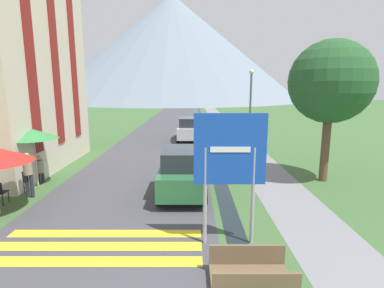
# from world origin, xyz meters

# --- Properties ---
(ground_plane) EXTENTS (160.00, 160.00, 0.00)m
(ground_plane) POSITION_xyz_m (0.00, 20.00, 0.00)
(ground_plane) COLOR #3D6033
(road) EXTENTS (6.40, 60.00, 0.01)m
(road) POSITION_xyz_m (-2.50, 30.00, 0.00)
(road) COLOR #424247
(road) RESTS_ON ground_plane
(footpath) EXTENTS (2.20, 60.00, 0.01)m
(footpath) POSITION_xyz_m (3.60, 30.00, 0.00)
(footpath) COLOR slate
(footpath) RESTS_ON ground_plane
(drainage_channel) EXTENTS (0.60, 60.00, 0.00)m
(drainage_channel) POSITION_xyz_m (1.20, 30.00, 0.00)
(drainage_channel) COLOR black
(drainage_channel) RESTS_ON ground_plane
(crosswalk_marking) EXTENTS (5.44, 1.84, 0.01)m
(crosswalk_marking) POSITION_xyz_m (-2.50, 4.15, 0.01)
(crosswalk_marking) COLOR yellow
(crosswalk_marking) RESTS_ON ground_plane
(mountain_distant) EXTENTS (81.86, 81.86, 33.37)m
(mountain_distant) POSITION_xyz_m (-6.51, 98.79, 16.68)
(mountain_distant) COLOR slate
(mountain_distant) RESTS_ON ground_plane
(road_sign) EXTENTS (1.85, 0.11, 3.49)m
(road_sign) POSITION_xyz_m (0.93, 4.34, 2.28)
(road_sign) COLOR #9E9EA3
(road_sign) RESTS_ON ground_plane
(footbridge) EXTENTS (1.70, 1.10, 0.65)m
(footbridge) POSITION_xyz_m (1.20, 2.56, 0.23)
(footbridge) COLOR brown
(footbridge) RESTS_ON ground_plane
(parked_car_near) EXTENTS (1.82, 3.93, 1.82)m
(parked_car_near) POSITION_xyz_m (-0.40, 8.18, 0.91)
(parked_car_near) COLOR #28663D
(parked_car_near) RESTS_ON ground_plane
(parked_car_far) EXTENTS (1.95, 4.26, 1.82)m
(parked_car_far) POSITION_xyz_m (-0.22, 20.43, 0.91)
(parked_car_far) COLOR #B2B2B7
(parked_car_far) RESTS_ON ground_plane
(cafe_chair_middle) EXTENTS (0.40, 0.40, 0.85)m
(cafe_chair_middle) POSITION_xyz_m (-6.89, 8.39, 0.51)
(cafe_chair_middle) COLOR black
(cafe_chair_middle) RESTS_ON ground_plane
(cafe_umbrella_middle_green) EXTENTS (1.96, 1.96, 2.43)m
(cafe_umbrella_middle_green) POSITION_xyz_m (-6.57, 9.09, 2.23)
(cafe_umbrella_middle_green) COLOR #B7B2A8
(cafe_umbrella_middle_green) RESTS_ON ground_plane
(person_standing_terrace) EXTENTS (0.32, 0.32, 1.72)m
(person_standing_terrace) POSITION_xyz_m (-6.20, 7.77, 1.00)
(person_standing_terrace) COLOR #282833
(person_standing_terrace) RESTS_ON ground_plane
(person_seated_near) EXTENTS (0.32, 0.32, 1.22)m
(person_seated_near) POSITION_xyz_m (-6.68, 9.55, 0.67)
(person_seated_near) COLOR #282833
(person_seated_near) RESTS_ON ground_plane
(streetlamp) EXTENTS (0.28, 0.28, 5.19)m
(streetlamp) POSITION_xyz_m (3.51, 15.20, 3.07)
(streetlamp) COLOR #515156
(streetlamp) RESTS_ON ground_plane
(tree_by_path) EXTENTS (3.52, 3.52, 6.12)m
(tree_by_path) POSITION_xyz_m (5.85, 9.85, 4.33)
(tree_by_path) COLOR brown
(tree_by_path) RESTS_ON ground_plane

